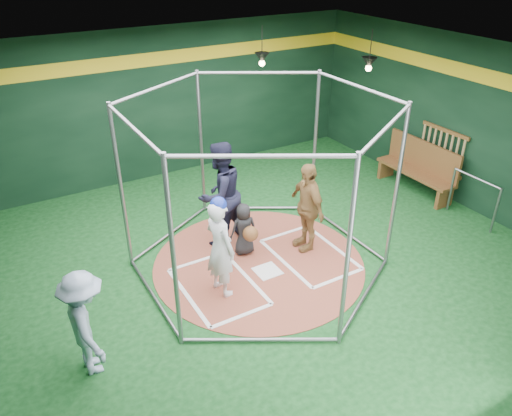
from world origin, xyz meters
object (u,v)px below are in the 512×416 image
dugout_bench (419,166)px  visitor_leopard (307,207)px  batter_figure (220,246)px  umpire (220,194)px

dugout_bench → visitor_leopard: bearing=-169.5°
visitor_leopard → dugout_bench: bearing=104.6°
batter_figure → visitor_leopard: (1.97, 0.40, -0.02)m
batter_figure → dugout_bench: size_ratio=0.87×
batter_figure → visitor_leopard: size_ratio=1.03×
visitor_leopard → umpire: bearing=-123.3°
batter_figure → visitor_leopard: 2.01m
umpire → visitor_leopard: bearing=124.9°
batter_figure → visitor_leopard: batter_figure is taller
dugout_bench → umpire: bearing=176.4°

